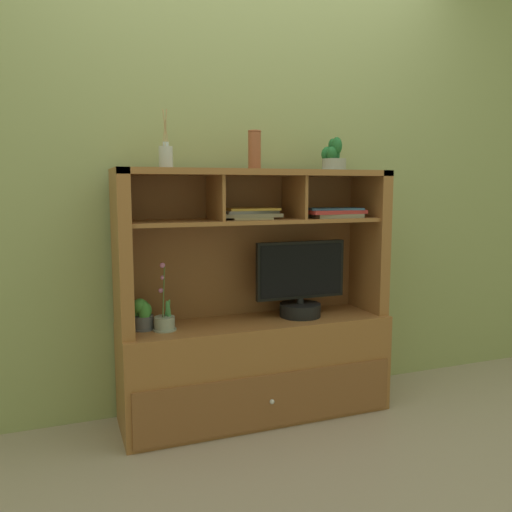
# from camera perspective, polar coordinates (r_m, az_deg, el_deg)

# --- Properties ---
(floor_plane) EXTENTS (6.00, 6.00, 0.02)m
(floor_plane) POSITION_cam_1_polar(r_m,az_deg,el_deg) (2.91, 0.00, -17.00)
(floor_plane) COLOR #A29187
(floor_plane) RESTS_ON ground
(back_wall) EXTENTS (6.00, 0.02, 2.80)m
(back_wall) POSITION_cam_1_polar(r_m,az_deg,el_deg) (2.88, -1.69, 11.52)
(back_wall) COLOR #909B64
(back_wall) RESTS_ON ground
(media_console) EXTENTS (1.40, 0.44, 1.29)m
(media_console) POSITION_cam_1_polar(r_m,az_deg,el_deg) (2.77, -0.05, -9.14)
(media_console) COLOR #935D32
(media_console) RESTS_ON ground
(tv_monitor) EXTENTS (0.50, 0.22, 0.40)m
(tv_monitor) POSITION_cam_1_polar(r_m,az_deg,el_deg) (2.78, 4.88, -3.27)
(tv_monitor) COLOR black
(tv_monitor) RESTS_ON media_console
(potted_orchid) EXTENTS (0.11, 0.11, 0.33)m
(potted_orchid) POSITION_cam_1_polar(r_m,az_deg,el_deg) (2.57, -9.95, -7.01)
(potted_orchid) COLOR gray
(potted_orchid) RESTS_ON media_console
(potted_fern) EXTENTS (0.12, 0.12, 0.16)m
(potted_fern) POSITION_cam_1_polar(r_m,az_deg,el_deg) (2.60, -12.31, -6.23)
(potted_fern) COLOR #4F515A
(potted_fern) RESTS_ON media_console
(magazine_stack_left) EXTENTS (0.31, 0.24, 0.05)m
(magazine_stack_left) POSITION_cam_1_polar(r_m,az_deg,el_deg) (2.65, -0.78, 4.63)
(magazine_stack_left) COLOR gray
(magazine_stack_left) RESTS_ON media_console
(magazine_stack_centre) EXTENTS (0.33, 0.20, 0.05)m
(magazine_stack_centre) POSITION_cam_1_polar(r_m,az_deg,el_deg) (2.80, 8.43, 4.69)
(magazine_stack_centre) COLOR gray
(magazine_stack_centre) RESTS_ON media_console
(diffuser_bottle) EXTENTS (0.07, 0.07, 0.27)m
(diffuser_bottle) POSITION_cam_1_polar(r_m,az_deg,el_deg) (2.52, -9.81, 10.67)
(diffuser_bottle) COLOR #AFB4B8
(diffuser_bottle) RESTS_ON media_console
(potted_succulent) EXTENTS (0.15, 0.15, 0.18)m
(potted_succulent) POSITION_cam_1_polar(r_m,az_deg,el_deg) (2.87, 8.46, 10.56)
(potted_succulent) COLOR gray
(potted_succulent) RESTS_ON media_console
(ceramic_vase) EXTENTS (0.07, 0.07, 0.20)m
(ceramic_vase) POSITION_cam_1_polar(r_m,az_deg,el_deg) (2.68, -0.17, 11.50)
(ceramic_vase) COLOR brown
(ceramic_vase) RESTS_ON media_console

